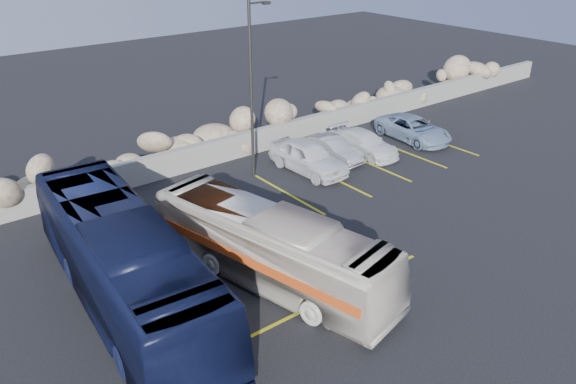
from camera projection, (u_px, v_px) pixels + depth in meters
ground at (356, 289)px, 18.34m from camera, size 90.00×90.00×0.00m
seawall at (180, 161)px, 26.61m from camera, size 60.00×0.40×1.20m
riprap_pile at (167, 140)px, 27.15m from camera, size 54.00×2.80×2.60m
parking_lines at (344, 193)px, 24.86m from camera, size 18.16×9.36×0.01m
lamppost at (252, 87)px, 24.64m from camera, size 1.14×0.18×8.00m
vintage_bus at (271, 247)px, 18.26m from camera, size 4.14×9.44×2.56m
tour_coach at (124, 262)px, 16.96m from camera, size 3.42×11.31×3.10m
car_a at (308, 157)px, 26.70m from camera, size 1.92×4.44×1.49m
car_b at (332, 149)px, 28.08m from camera, size 1.38×3.58×1.16m
car_c at (364, 143)px, 28.79m from camera, size 1.66×4.03×1.17m
car_d at (413, 129)px, 30.63m from camera, size 2.42×4.66×1.25m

